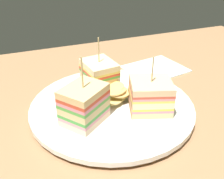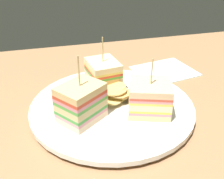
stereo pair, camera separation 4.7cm
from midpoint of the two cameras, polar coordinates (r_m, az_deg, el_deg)
ground_plane at (r=50.30cm, az=-2.71°, el=-5.55°), size 112.25×72.53×1.80cm
plate at (r=49.25cm, az=-2.76°, el=-3.76°), size 29.12×29.12×1.61cm
sandwich_wedge_0 at (r=43.50cm, az=-8.94°, el=-3.23°), size 8.76×8.46×11.19cm
sandwich_wedge_1 at (r=46.39cm, az=5.10°, el=-1.35°), size 8.57×8.22×9.71cm
sandwich_wedge_2 at (r=53.09cm, az=-5.29°, el=2.94°), size 6.29×7.54×10.27cm
chip_pile at (r=49.36cm, az=-1.82°, el=-0.75°), size 6.70×6.68×2.65cm
napkin at (r=65.84cm, az=7.01°, el=4.37°), size 14.91×13.21×0.50cm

